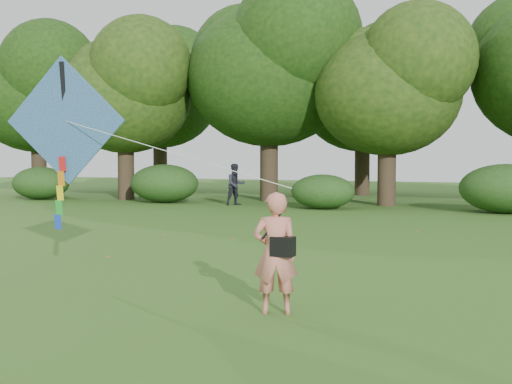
% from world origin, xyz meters
% --- Properties ---
extents(ground, '(100.00, 100.00, 0.00)m').
position_xyz_m(ground, '(0.00, 0.00, 0.00)').
color(ground, '#265114').
rests_on(ground, ground).
extents(man_kite_flyer, '(0.70, 0.59, 1.63)m').
position_xyz_m(man_kite_flyer, '(0.85, -0.16, 0.82)').
color(man_kite_flyer, '#CA705F').
rests_on(man_kite_flyer, ground).
extents(bystander_left, '(1.11, 1.13, 1.84)m').
position_xyz_m(bystander_left, '(-8.20, 17.61, 0.92)').
color(bystander_left, '#22222E').
rests_on(bystander_left, ground).
extents(crossbody_bag, '(0.43, 0.20, 0.68)m').
position_xyz_m(crossbody_bag, '(0.96, -0.19, 0.92)').
color(crossbody_bag, black).
rests_on(crossbody_bag, ground).
extents(flying_kite, '(5.80, 1.43, 3.05)m').
position_xyz_m(flying_kite, '(-3.59, 0.98, 2.68)').
color(flying_kite, '#224296').
rests_on(flying_kite, ground).
extents(tree_line, '(54.70, 15.30, 9.48)m').
position_xyz_m(tree_line, '(1.67, 22.88, 5.60)').
color(tree_line, '#3A2D1E').
rests_on(tree_line, ground).
extents(shrub_band, '(39.15, 3.22, 1.88)m').
position_xyz_m(shrub_band, '(-0.72, 17.60, 0.86)').
color(shrub_band, '#264919').
rests_on(shrub_band, ground).
extents(fallen_leaves, '(11.32, 14.30, 0.01)m').
position_xyz_m(fallen_leaves, '(0.75, 3.14, 0.01)').
color(fallen_leaves, '#8F5C27').
rests_on(fallen_leaves, ground).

